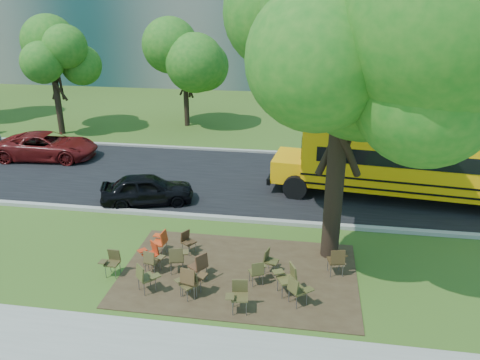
% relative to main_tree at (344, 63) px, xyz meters
% --- Properties ---
extents(ground, '(160.00, 160.00, 0.00)m').
position_rel_main_tree_xyz_m(ground, '(-3.70, -1.04, -6.06)').
color(ground, '#365319').
rests_on(ground, ground).
extents(dirt_patch, '(7.00, 4.50, 0.03)m').
position_rel_main_tree_xyz_m(dirt_patch, '(-2.70, -1.54, -6.05)').
color(dirt_patch, '#382819').
rests_on(dirt_patch, ground).
extents(asphalt_road, '(80.00, 8.00, 0.04)m').
position_rel_main_tree_xyz_m(asphalt_road, '(-3.70, 5.96, -6.04)').
color(asphalt_road, black).
rests_on(asphalt_road, ground).
extents(kerb_near, '(80.00, 0.25, 0.14)m').
position_rel_main_tree_xyz_m(kerb_near, '(-3.70, 1.96, -5.99)').
color(kerb_near, gray).
rests_on(kerb_near, ground).
extents(kerb_far, '(80.00, 0.25, 0.14)m').
position_rel_main_tree_xyz_m(kerb_far, '(-3.70, 10.06, -5.99)').
color(kerb_far, gray).
rests_on(kerb_far, ground).
extents(bg_tree_0, '(5.20, 5.20, 7.18)m').
position_rel_main_tree_xyz_m(bg_tree_0, '(-15.70, 11.96, -1.49)').
color(bg_tree_0, black).
rests_on(bg_tree_0, ground).
extents(bg_tree_2, '(4.80, 4.80, 6.62)m').
position_rel_main_tree_xyz_m(bg_tree_2, '(-8.70, 14.96, -1.85)').
color(bg_tree_2, black).
rests_on(bg_tree_2, ground).
extents(bg_tree_3, '(5.60, 5.60, 7.84)m').
position_rel_main_tree_xyz_m(bg_tree_3, '(4.30, 12.96, -1.03)').
color(bg_tree_3, black).
rests_on(bg_tree_3, ground).
extents(main_tree, '(7.20, 7.20, 9.68)m').
position_rel_main_tree_xyz_m(main_tree, '(0.00, 0.00, 0.00)').
color(main_tree, black).
rests_on(main_tree, ground).
extents(school_bus, '(12.35, 3.92, 2.97)m').
position_rel_main_tree_xyz_m(school_bus, '(4.31, 4.95, -4.35)').
color(school_bus, '#F8A807').
rests_on(school_bus, ground).
extents(chair_0, '(0.60, 0.47, 0.80)m').
position_rel_main_tree_xyz_m(chair_0, '(-5.26, -1.93, -5.57)').
color(chair_0, brown).
rests_on(chair_0, ground).
extents(chair_1, '(0.77, 0.61, 0.89)m').
position_rel_main_tree_xyz_m(chair_1, '(-5.13, -2.88, -5.51)').
color(chair_1, '#48441F').
rests_on(chair_1, ground).
extents(chair_2, '(0.62, 0.79, 0.92)m').
position_rel_main_tree_xyz_m(chair_2, '(-3.77, -2.06, -5.50)').
color(chair_2, '#4E2E1C').
rests_on(chair_2, ground).
extents(chair_3, '(0.69, 0.55, 0.80)m').
position_rel_main_tree_xyz_m(chair_3, '(-3.87, -2.88, -5.57)').
color(chair_3, '#4A4120').
rests_on(chair_3, ground).
extents(chair_4, '(0.72, 0.56, 0.94)m').
position_rel_main_tree_xyz_m(chair_4, '(-3.82, -2.86, -5.48)').
color(chair_4, '#4E341C').
rests_on(chair_4, ground).
extents(chair_5, '(0.60, 0.60, 0.90)m').
position_rel_main_tree_xyz_m(chair_5, '(-2.42, -3.28, -5.51)').
color(chair_5, '#483F1F').
rests_on(chair_5, ground).
extents(chair_6, '(0.74, 0.64, 0.94)m').
position_rel_main_tree_xyz_m(chair_6, '(-1.20, -2.31, -5.48)').
color(chair_6, '#4E4922').
rests_on(chair_6, ground).
extents(chair_7, '(0.74, 0.59, 0.87)m').
position_rel_main_tree_xyz_m(chair_7, '(-0.92, -2.81, -5.53)').
color(chair_7, '#47421F').
rests_on(chair_7, ground).
extents(chair_8, '(0.51, 0.62, 0.87)m').
position_rel_main_tree_xyz_m(chair_8, '(-5.34, -0.83, -5.52)').
color(chair_8, red).
rests_on(chair_8, ground).
extents(chair_9, '(0.72, 0.57, 0.83)m').
position_rel_main_tree_xyz_m(chair_9, '(-5.42, -1.55, -5.55)').
color(chair_9, '#AD2E12').
rests_on(chair_9, ground).
extents(chair_10, '(0.51, 0.65, 0.77)m').
position_rel_main_tree_xyz_m(chair_10, '(-4.54, -0.58, -5.59)').
color(chair_10, '#3F2916').
rests_on(chair_10, ground).
extents(chair_11, '(0.53, 0.62, 0.78)m').
position_rel_main_tree_xyz_m(chair_11, '(-2.09, -2.01, -5.58)').
color(chair_11, '#4A4520').
rests_on(chair_11, ground).
extents(chair_12, '(0.47, 0.60, 0.78)m').
position_rel_main_tree_xyz_m(chair_12, '(-1.79, -1.34, -5.58)').
color(chair_12, '#413D1C').
rests_on(chair_12, ground).
extents(chair_13, '(0.63, 0.66, 0.92)m').
position_rel_main_tree_xyz_m(chair_13, '(0.18, -1.16, -5.49)').
color(chair_13, '#3F2D16').
rests_on(chair_13, ground).
extents(chair_14, '(0.62, 0.66, 0.91)m').
position_rel_main_tree_xyz_m(chair_14, '(-4.52, -1.78, -5.50)').
color(chair_14, '#4B3F20').
rests_on(chair_14, ground).
extents(chair_15, '(0.54, 0.47, 0.80)m').
position_rel_main_tree_xyz_m(chair_15, '(-6.42, -2.15, -5.57)').
color(chair_15, '#42391C').
rests_on(chair_15, ground).
extents(black_car, '(3.88, 2.45, 1.23)m').
position_rel_main_tree_xyz_m(black_car, '(-7.11, 2.97, -5.45)').
color(black_car, black).
rests_on(black_car, ground).
extents(bg_car_red, '(5.09, 2.65, 1.37)m').
position_rel_main_tree_xyz_m(bg_car_red, '(-13.99, 7.46, -5.38)').
color(bg_car_red, '#590F0F').
rests_on(bg_car_red, ground).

